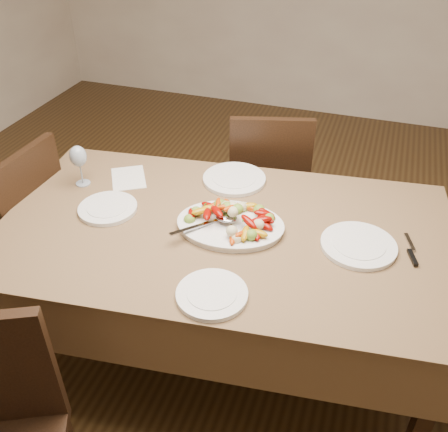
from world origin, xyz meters
The scene contains 14 objects.
floor centered at (0.00, 0.00, 0.00)m, with size 6.00×6.00×0.00m, color #392611.
dining_table centered at (0.17, -0.02, 0.38)m, with size 1.84×1.04×0.76m, color brown.
chair_far centered at (0.15, 0.84, 0.47)m, with size 0.42×0.42×0.95m, color black, non-canonical shape.
chair_left centered at (-0.94, -0.03, 0.47)m, with size 0.42×0.42×0.95m, color black, non-canonical shape.
serving_platter centered at (0.20, -0.02, 0.77)m, with size 0.42×0.31×0.02m, color white.
roasted_vegetables centered at (0.20, -0.02, 0.83)m, with size 0.35×0.23×0.09m, color #780702, non-canonical shape.
serving_spoon centered at (0.14, -0.06, 0.81)m, with size 0.28×0.06×0.03m, color #9EA0A8, non-canonical shape.
plate_left centered at (-0.34, -0.06, 0.77)m, with size 0.25×0.25×0.02m, color white.
plate_right centered at (0.70, 0.03, 0.77)m, with size 0.29×0.29×0.02m, color white.
plate_far centered at (0.10, 0.34, 0.77)m, with size 0.29×0.29×0.02m, color white.
plate_near centered at (0.26, -0.40, 0.77)m, with size 0.25×0.25×0.02m, color white.
wine_glass centered at (-0.55, 0.09, 0.86)m, with size 0.08×0.08×0.20m, color #8C99A5, non-canonical shape.
menu_card centered at (-0.38, 0.20, 0.76)m, with size 0.15×0.21×0.00m, color silver.
table_knife centered at (0.90, 0.06, 0.76)m, with size 0.02×0.20×0.01m, color #9EA0A8, non-canonical shape.
Camera 1 is at (0.69, -1.55, 1.97)m, focal length 40.00 mm.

